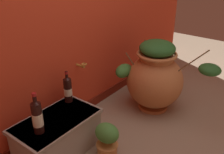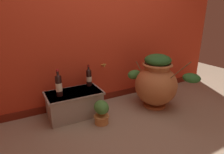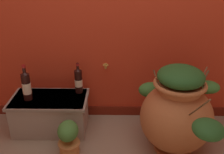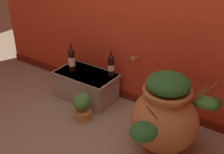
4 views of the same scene
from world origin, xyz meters
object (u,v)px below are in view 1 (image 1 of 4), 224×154
at_px(wine_bottle_left, 37,116).
at_px(terracotta_urn, 155,76).
at_px(wine_bottle_middle, 68,89).
at_px(potted_shrub, 107,139).

bearing_deg(wine_bottle_left, terracotta_urn, -11.53).
height_order(wine_bottle_middle, potted_shrub, wine_bottle_middle).
relative_size(terracotta_urn, wine_bottle_middle, 3.42).
relative_size(wine_bottle_left, wine_bottle_middle, 1.13).
xyz_separation_m(terracotta_urn, wine_bottle_left, (-1.33, 0.27, 0.10)).
height_order(terracotta_urn, potted_shrub, terracotta_urn).
bearing_deg(potted_shrub, wine_bottle_middle, 85.55).
distance_m(terracotta_urn, potted_shrub, 0.94).
relative_size(wine_bottle_middle, potted_shrub, 0.98).
bearing_deg(wine_bottle_middle, terracotta_urn, -25.87).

